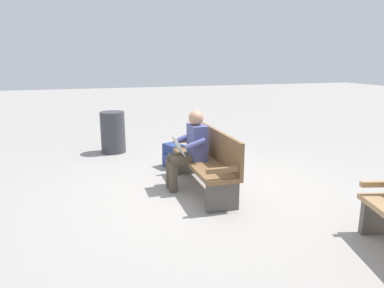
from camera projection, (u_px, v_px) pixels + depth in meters
ground_plane at (203, 189)px, 5.31m from camera, size 40.00×40.00×0.00m
bench_near at (208, 160)px, 5.22m from camera, size 1.81×0.53×0.90m
person_seated at (190, 148)px, 5.24m from camera, size 0.58×0.58×1.18m
backpack at (173, 156)px, 6.39m from camera, size 0.42×0.37×0.42m
trash_bin at (113, 132)px, 7.35m from camera, size 0.50×0.50×0.86m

